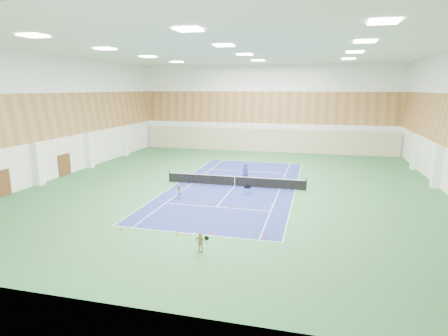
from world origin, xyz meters
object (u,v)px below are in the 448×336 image
Objects in this scene: tennis_net at (235,180)px; child_court at (179,192)px; child_apron at (200,242)px; coach at (245,173)px; ball_cart at (247,190)px.

tennis_net is 10.96× the size of child_court.
tennis_net is at bearing 107.04° from child_apron.
coach is 1.56× the size of child_court.
ball_cart is (0.41, 11.84, -0.15)m from child_apron.
child_court reaches higher than tennis_net.
child_apron reaches higher than ball_cart.
child_apron is 1.37× the size of ball_cart.
tennis_net is 7.03× the size of coach.
coach is 2.20× the size of ball_cart.
tennis_net is 15.49× the size of ball_cart.
child_court is at bearing 129.20° from child_apron.
child_apron is (0.60, -15.89, -0.34)m from coach.
child_court is at bearing 40.15° from coach.
child_apron is at bearing -85.04° from tennis_net.
coach is 4.21m from ball_cart.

